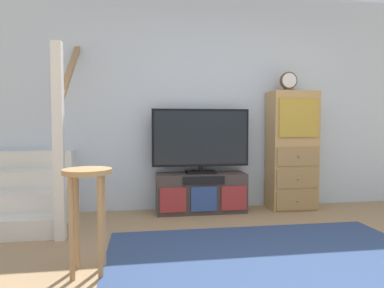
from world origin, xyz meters
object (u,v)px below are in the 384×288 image
at_px(media_console, 201,193).
at_px(television, 201,139).
at_px(side_cabinet, 292,150).
at_px(bar_stool_near, 88,197).
at_px(desk_clock, 289,82).

relative_size(media_console, television, 0.91).
relative_size(media_console, side_cabinet, 0.73).
bearing_deg(side_cabinet, bar_stool_near, -145.19).
bearing_deg(desk_clock, bar_stool_near, -144.66).
height_order(media_console, television, television).
xyz_separation_m(media_console, bar_stool_near, (-1.08, -1.55, 0.32)).
bearing_deg(television, bar_stool_near, -124.53).
xyz_separation_m(side_cabinet, desk_clock, (-0.06, -0.01, 0.86)).
relative_size(desk_clock, bar_stool_near, 0.32).
bearing_deg(television, media_console, -90.00).
distance_m(side_cabinet, desk_clock, 0.86).
bearing_deg(media_console, bar_stool_near, -124.93).
distance_m(media_console, television, 0.65).
bearing_deg(bar_stool_near, desk_clock, 35.34).
bearing_deg(media_console, television, 90.00).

